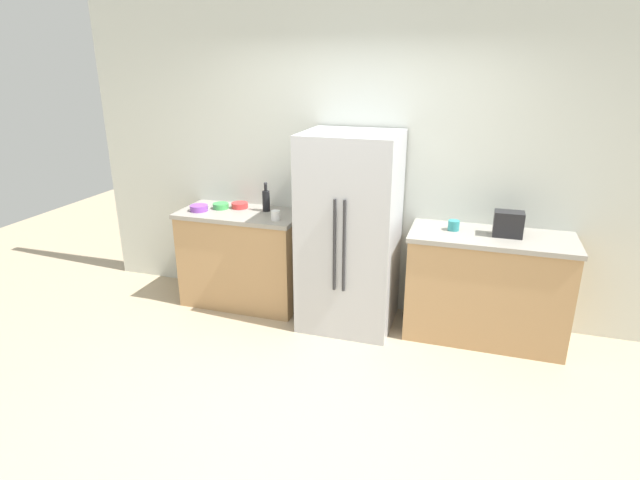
# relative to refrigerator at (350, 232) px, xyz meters

# --- Properties ---
(ground_plane) EXTENTS (10.95, 10.95, 0.00)m
(ground_plane) POSITION_rel_refrigerator_xyz_m (-0.00, -1.29, -0.86)
(ground_plane) COLOR tan
(kitchen_back_panel) EXTENTS (5.48, 0.10, 2.88)m
(kitchen_back_panel) POSITION_rel_refrigerator_xyz_m (-0.00, 0.42, 0.57)
(kitchen_back_panel) COLOR silver
(kitchen_back_panel) RESTS_ON ground_plane
(counter_left) EXTENTS (1.16, 0.59, 0.93)m
(counter_left) POSITION_rel_refrigerator_xyz_m (-1.09, 0.08, -0.40)
(counter_left) COLOR tan
(counter_left) RESTS_ON ground_plane
(counter_right) EXTENTS (1.33, 0.59, 0.93)m
(counter_right) POSITION_rel_refrigerator_xyz_m (1.17, 0.08, -0.40)
(counter_right) COLOR tan
(counter_right) RESTS_ON ground_plane
(refrigerator) EXTENTS (0.81, 0.74, 1.73)m
(refrigerator) POSITION_rel_refrigerator_xyz_m (0.00, 0.00, 0.00)
(refrigerator) COLOR #B2B5BA
(refrigerator) RESTS_ON ground_plane
(toaster) EXTENTS (0.23, 0.15, 0.21)m
(toaster) POSITION_rel_refrigerator_xyz_m (1.29, 0.09, 0.17)
(toaster) COLOR black
(toaster) RESTS_ON counter_right
(bottle_a) EXTENTS (0.07, 0.07, 0.28)m
(bottle_a) POSITION_rel_refrigerator_xyz_m (-0.87, 0.18, 0.18)
(bottle_a) COLOR black
(bottle_a) RESTS_ON counter_left
(cup_a) EXTENTS (0.08, 0.08, 0.09)m
(cup_a) POSITION_rel_refrigerator_xyz_m (-0.67, -0.06, 0.11)
(cup_a) COLOR white
(cup_a) RESTS_ON counter_left
(cup_b) EXTENTS (0.10, 0.10, 0.08)m
(cup_b) POSITION_rel_refrigerator_xyz_m (0.86, 0.12, 0.11)
(cup_b) COLOR teal
(cup_b) RESTS_ON counter_right
(bowl_a) EXTENTS (0.15, 0.15, 0.05)m
(bowl_a) POSITION_rel_refrigerator_xyz_m (-1.32, 0.13, 0.10)
(bowl_a) COLOR green
(bowl_a) RESTS_ON counter_left
(bowl_b) EXTENTS (0.17, 0.17, 0.05)m
(bowl_b) POSITION_rel_refrigerator_xyz_m (-1.48, -0.00, 0.10)
(bowl_b) COLOR purple
(bowl_b) RESTS_ON counter_left
(bowl_c) EXTENTS (0.16, 0.16, 0.05)m
(bowl_c) POSITION_rel_refrigerator_xyz_m (-1.15, 0.20, 0.10)
(bowl_c) COLOR red
(bowl_c) RESTS_ON counter_left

